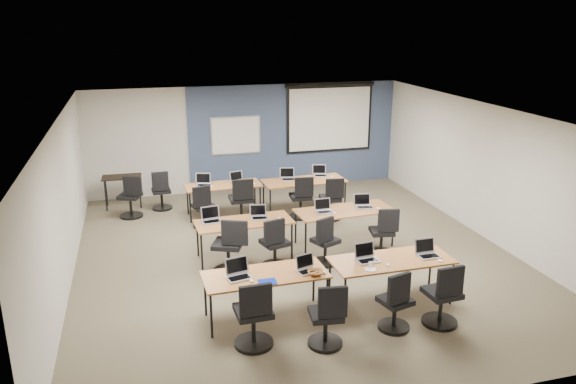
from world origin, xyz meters
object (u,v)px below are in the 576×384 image
object	(u,v)px
task_chair_3	(443,300)
task_chair_6	(325,245)
task_chair_0	(254,320)
laptop_4	(211,218)
task_chair_11	(331,202)
utility_table	(122,180)
task_chair_9	(242,204)
laptop_3	(427,252)
task_chair_10	(301,201)
training_table_front_right	(391,262)
training_table_front_left	(265,277)
task_chair_8	(203,210)
laptop_10	(288,177)
whiteboard	(236,136)
projector_screen	(330,114)
task_chair_7	(383,236)
spare_chair_b	(131,200)
laptop_5	(259,215)
laptop_1	(306,267)
training_table_back_right	(304,182)
task_chair_5	(275,247)
laptop_0	(238,273)
laptop_6	(324,209)
laptop_11	(320,173)
laptop_9	(237,180)
task_chair_4	(230,251)
laptop_7	(364,204)
laptop_8	(204,182)
task_chair_1	(327,321)
training_table_mid_left	(244,224)
training_table_back_left	(223,187)
training_table_mid_right	(344,212)

from	to	relation	value
task_chair_3	task_chair_6	size ratio (longest dim) A/B	1.05
task_chair_0	laptop_4	distance (m)	3.15
task_chair_11	utility_table	bearing A→B (deg)	162.45
task_chair_9	task_chair_0	bearing A→B (deg)	-97.33
laptop_3	task_chair_10	bearing A→B (deg)	101.07
training_table_front_right	training_table_front_left	bearing A→B (deg)	178.93
laptop_3	task_chair_8	world-z (taller)	laptop_3
task_chair_9	laptop_10	bearing A→B (deg)	28.44
whiteboard	projector_screen	xyz separation A→B (m)	(2.50, -0.02, 0.44)
projector_screen	task_chair_7	bearing A→B (deg)	-97.09
whiteboard	task_chair_7	size ratio (longest dim) A/B	1.33
spare_chair_b	laptop_5	bearing A→B (deg)	-26.97
laptop_3	laptop_1	bearing A→B (deg)	-180.00
training_table_front_right	training_table_back_right	size ratio (longest dim) A/B	1.00
task_chair_5	task_chair_7	xyz separation A→B (m)	(2.11, 0.02, -0.01)
laptop_0	utility_table	world-z (taller)	laptop_0
task_chair_3	spare_chair_b	size ratio (longest dim) A/B	1.01
laptop_6	spare_chair_b	xyz separation A→B (m)	(-3.60, 2.75, -0.38)
training_table_front_right	task_chair_3	distance (m)	1.00
task_chair_0	laptop_11	distance (m)	6.22
laptop_6	laptop_9	xyz separation A→B (m)	(-1.25, 2.45, -0.00)
task_chair_5	task_chair_9	world-z (taller)	task_chair_9
task_chair_6	laptop_10	size ratio (longest dim) A/B	2.82
training_table_front_left	laptop_6	bearing A→B (deg)	52.43
task_chair_4	projector_screen	bearing A→B (deg)	76.99
laptop_7	laptop_3	bearing A→B (deg)	-78.97
task_chair_5	laptop_7	size ratio (longest dim) A/B	2.91
projector_screen	laptop_8	xyz separation A→B (m)	(-3.56, -1.72, -1.09)
training_table_back_right	task_chair_4	size ratio (longest dim) A/B	1.83
task_chair_1	training_table_front_left	bearing A→B (deg)	130.31
laptop_5	laptop_11	size ratio (longest dim) A/B	0.95
laptop_3	training_table_front_left	bearing A→B (deg)	178.65
task_chair_10	spare_chair_b	bearing A→B (deg)	168.45
training_table_mid_left	laptop_9	bearing A→B (deg)	79.74
task_chair_6	task_chair_9	size ratio (longest dim) A/B	0.92
training_table_back_right	task_chair_1	distance (m)	5.68
training_table_back_left	utility_table	distance (m)	2.53
training_table_back_left	laptop_4	xyz separation A→B (m)	(-0.59, -2.26, 0.11)
training_table_front_right	task_chair_6	xyz separation A→B (m)	(-0.54, 1.58, -0.30)
task_chair_0	laptop_6	world-z (taller)	task_chair_0
task_chair_8	training_table_back_right	bearing A→B (deg)	-3.39
whiteboard	task_chair_1	xyz separation A→B (m)	(-0.14, -7.47, -1.05)
task_chair_1	whiteboard	bearing A→B (deg)	95.83
laptop_1	task_chair_9	bearing A→B (deg)	76.19
task_chair_4	training_table_back_right	bearing A→B (deg)	75.28
projector_screen	training_table_front_left	size ratio (longest dim) A/B	1.31
training_table_back_right	task_chair_7	distance (m)	2.96
training_table_mid_right	task_chair_7	xyz separation A→B (m)	(0.53, -0.68, -0.29)
training_table_mid_left	training_table_back_left	world-z (taller)	same
training_table_back_right	laptop_3	bearing A→B (deg)	-84.62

